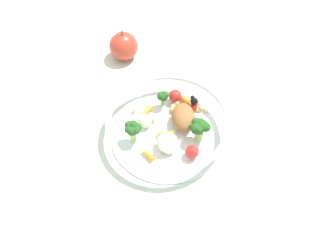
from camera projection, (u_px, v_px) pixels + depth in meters
ground_plane at (171, 138)px, 0.80m from camera, size 2.40×2.40×0.00m
food_container at (169, 126)px, 0.79m from camera, size 0.26×0.26×0.06m
loose_apple at (124, 46)px, 0.93m from camera, size 0.07×0.07×0.08m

